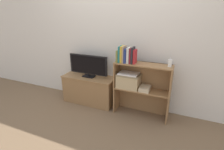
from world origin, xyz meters
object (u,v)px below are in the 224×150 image
book_olive (118,56)px  book_tan (124,54)px  book_teal (120,54)px  book_charcoal (133,55)px  book_navy (126,56)px  book_ivory (129,55)px  book_maroon (131,56)px  magazine_stack (145,88)px  laptop (129,73)px  baby_monitor (170,63)px  book_crimson (135,57)px  tv_stand (89,89)px  book_mustard (122,54)px  tv (88,65)px  storage_basket_left (128,80)px

book_olive → book_tan: size_ratio=0.71×
book_teal → book_charcoal: 0.20m
book_navy → book_ivory: size_ratio=0.92×
book_olive → book_teal: book_teal is taller
book_olive → book_maroon: book_maroon is taller
book_olive → magazine_stack: (0.45, 0.01, -0.48)m
book_olive → laptop: book_olive is taller
book_tan → book_charcoal: (0.14, 0.00, -0.00)m
book_ivory → baby_monitor: bearing=3.2°
book_crimson → book_teal: bearing=180.0°
book_navy → book_teal: bearing=-180.0°
book_ivory → magazine_stack: (0.28, 0.01, -0.51)m
tv_stand → book_mustard: size_ratio=3.86×
book_olive → book_charcoal: 0.24m
book_tan → book_maroon: size_ratio=1.13×
book_mustard → book_crimson: 0.20m
tv → book_navy: book_navy is taller
tv → storage_basket_left: 0.79m
baby_monitor → magazine_stack: bearing=-176.7°
book_crimson → storage_basket_left: (-0.10, 0.02, -0.41)m
book_olive → book_tan: book_tan is taller
book_olive → laptop: bearing=6.1°
book_teal → book_crimson: 0.24m
tv_stand → book_tan: bearing=-6.8°
book_teal → book_crimson: size_ratio=1.17×
book_navy → storage_basket_left: size_ratio=0.60×
tv_stand → book_crimson: book_crimson is taller
book_tan → laptop: size_ratio=0.84×
tv → book_mustard: bearing=-7.0°
book_teal → magazine_stack: (0.42, 0.01, -0.52)m
book_navy → book_crimson: (0.14, -0.00, -0.00)m
book_mustard → baby_monitor: bearing=2.7°
storage_basket_left → laptop: bearing=-90.0°
book_charcoal → storage_basket_left: (-0.06, 0.02, -0.42)m
book_tan → baby_monitor: bearing=2.8°
book_ivory → laptop: book_ivory is taller
book_ivory → book_maroon: (0.03, 0.00, -0.00)m
book_olive → book_ivory: (0.17, 0.00, 0.03)m
book_maroon → storage_basket_left: size_ratio=0.63×
tv_stand → book_navy: book_navy is taller
book_olive → storage_basket_left: 0.43m
storage_basket_left → magazine_stack: storage_basket_left is taller
book_navy → book_maroon: size_ratio=0.96×
tv_stand → laptop: size_ratio=3.17×
storage_basket_left → book_ivory: bearing=-96.1°
tv_stand → book_navy: 1.04m
book_olive → book_ivory: bearing=0.0°
book_maroon → book_crimson: 0.06m
book_navy → book_ivory: 0.04m
tv_stand → book_crimson: size_ratio=4.56×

